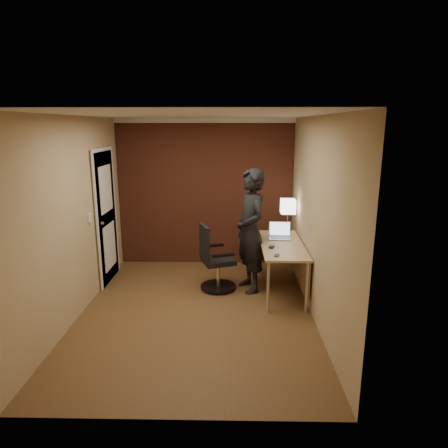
{
  "coord_description": "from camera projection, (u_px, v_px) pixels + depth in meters",
  "views": [
    {
      "loc": [
        0.46,
        -4.82,
        2.38
      ],
      "look_at": [
        0.35,
        0.55,
        1.05
      ],
      "focal_mm": 32.0,
      "sensor_mm": 36.0,
      "label": 1
    }
  ],
  "objects": [
    {
      "name": "room",
      "position": [
        187.0,
        190.0,
        6.43
      ],
      "size": [
        4.0,
        4.0,
        4.0
      ],
      "color": "brown",
      "rests_on": "ground"
    },
    {
      "name": "person",
      "position": [
        251.0,
        231.0,
        5.76
      ],
      "size": [
        0.62,
        0.76,
        1.8
      ],
      "primitive_type": "imported",
      "rotation": [
        0.0,
        0.0,
        -1.23
      ],
      "color": "black",
      "rests_on": "ground"
    },
    {
      "name": "laptop",
      "position": [
        280.0,
        233.0,
        6.02
      ],
      "size": [
        0.34,
        0.28,
        0.23
      ],
      "color": "silver",
      "rests_on": "desk"
    },
    {
      "name": "phone",
      "position": [
        277.0,
        255.0,
        5.19
      ],
      "size": [
        0.09,
        0.13,
        0.01
      ],
      "primitive_type": "cube",
      "rotation": [
        0.0,
        0.0,
        -0.24
      ],
      "color": "black",
      "rests_on": "desk"
    },
    {
      "name": "mouse",
      "position": [
        271.0,
        247.0,
        5.52
      ],
      "size": [
        0.09,
        0.12,
        0.03
      ],
      "primitive_type": "cube",
      "rotation": [
        0.0,
        0.0,
        -0.41
      ],
      "color": "black",
      "rests_on": "desk"
    },
    {
      "name": "desk",
      "position": [
        287.0,
        252.0,
        5.75
      ],
      "size": [
        0.6,
        1.5,
        0.73
      ],
      "color": "tan",
      "rests_on": "ground"
    },
    {
      "name": "office_chair",
      "position": [
        214.0,
        262.0,
        5.86
      ],
      "size": [
        0.56,
        0.61,
        0.97
      ],
      "color": "black",
      "rests_on": "ground"
    },
    {
      "name": "desk_lamp",
      "position": [
        288.0,
        207.0,
        6.21
      ],
      "size": [
        0.22,
        0.22,
        0.54
      ],
      "color": "silver",
      "rests_on": "desk"
    }
  ]
}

